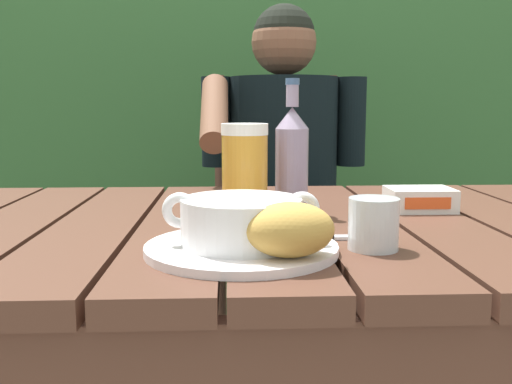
% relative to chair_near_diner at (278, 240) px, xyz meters
% --- Properties ---
extents(dining_table, '(1.34, 0.85, 0.73)m').
position_rel_chair_near_diner_xyz_m(dining_table, '(-0.10, -0.86, 0.15)').
color(dining_table, '#4E2E21').
rests_on(dining_table, ground_plane).
extents(hedge_backdrop, '(3.58, 0.90, 2.34)m').
position_rel_chair_near_diner_xyz_m(hedge_backdrop, '(-0.17, 0.79, 0.63)').
color(hedge_backdrop, '#2F592D').
rests_on(hedge_backdrop, ground_plane).
extents(chair_near_diner, '(0.43, 0.43, 1.04)m').
position_rel_chair_near_diner_xyz_m(chair_near_diner, '(0.00, 0.00, 0.00)').
color(chair_near_diner, brown).
rests_on(chair_near_diner, ground_plane).
extents(person_eating, '(0.48, 0.47, 1.23)m').
position_rel_chair_near_diner_xyz_m(person_eating, '(-0.00, -0.20, 0.23)').
color(person_eating, black).
rests_on(person_eating, ground_plane).
extents(serving_plate, '(0.27, 0.27, 0.01)m').
position_rel_chair_near_diner_xyz_m(serving_plate, '(-0.15, -1.10, 0.25)').
color(serving_plate, white).
rests_on(serving_plate, dining_table).
extents(soup_bowl, '(0.22, 0.17, 0.07)m').
position_rel_chair_near_diner_xyz_m(soup_bowl, '(-0.15, -1.10, 0.29)').
color(soup_bowl, white).
rests_on(soup_bowl, serving_plate).
extents(bread_roll, '(0.12, 0.10, 0.07)m').
position_rel_chair_near_diner_xyz_m(bread_roll, '(-0.09, -1.17, 0.29)').
color(bread_roll, '#BF9442').
rests_on(bread_roll, serving_plate).
extents(beer_glass, '(0.08, 0.08, 0.17)m').
position_rel_chair_near_diner_xyz_m(beer_glass, '(-0.13, -0.85, 0.33)').
color(beer_glass, gold).
rests_on(beer_glass, dining_table).
extents(beer_bottle, '(0.06, 0.06, 0.25)m').
position_rel_chair_near_diner_xyz_m(beer_bottle, '(-0.04, -0.81, 0.35)').
color(beer_bottle, '#94829C').
rests_on(beer_bottle, dining_table).
extents(water_glass_small, '(0.07, 0.07, 0.07)m').
position_rel_chair_near_diner_xyz_m(water_glass_small, '(0.04, -1.09, 0.28)').
color(water_glass_small, silver).
rests_on(water_glass_small, dining_table).
extents(butter_tub, '(0.12, 0.10, 0.04)m').
position_rel_chair_near_diner_xyz_m(butter_tub, '(0.21, -0.79, 0.27)').
color(butter_tub, white).
rests_on(butter_tub, dining_table).
extents(table_knife, '(0.16, 0.02, 0.01)m').
position_rel_chair_near_diner_xyz_m(table_knife, '(-0.01, -1.03, 0.25)').
color(table_knife, silver).
rests_on(table_knife, dining_table).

